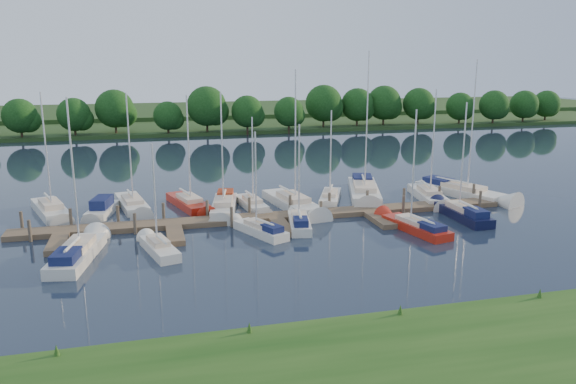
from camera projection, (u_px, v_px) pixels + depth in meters
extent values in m
plane|color=#1A2335|center=(300.00, 251.00, 37.87)|extent=(260.00, 260.00, 0.00)
cube|color=#1A4313|center=(406.00, 372.00, 22.73)|extent=(90.00, 10.00, 0.50)
cube|color=brown|center=(273.00, 217.00, 45.36)|extent=(40.00, 2.00, 0.40)
cube|color=brown|center=(57.00, 244.00, 38.66)|extent=(1.20, 4.00, 0.40)
cube|color=brown|center=(175.00, 235.00, 40.60)|extent=(1.20, 4.00, 0.40)
cube|color=brown|center=(282.00, 227.00, 42.54)|extent=(1.20, 4.00, 0.40)
cube|color=brown|center=(380.00, 220.00, 44.47)|extent=(1.20, 4.00, 0.40)
cube|color=brown|center=(470.00, 213.00, 46.41)|extent=(1.20, 4.00, 0.40)
cylinder|color=#473D33|center=(22.00, 224.00, 41.90)|extent=(0.24, 0.24, 2.00)
cylinder|color=#473D33|center=(71.00, 221.00, 42.73)|extent=(0.24, 0.24, 2.00)
cylinder|color=#473D33|center=(118.00, 218.00, 43.57)|extent=(0.24, 0.24, 2.00)
cylinder|color=#473D33|center=(164.00, 215.00, 44.41)|extent=(0.24, 0.24, 2.00)
cylinder|color=#473D33|center=(207.00, 212.00, 45.24)|extent=(0.24, 0.24, 2.00)
cylinder|color=#473D33|center=(249.00, 209.00, 46.08)|extent=(0.24, 0.24, 2.00)
cylinder|color=#473D33|center=(290.00, 207.00, 46.91)|extent=(0.24, 0.24, 2.00)
cylinder|color=#473D33|center=(329.00, 204.00, 47.75)|extent=(0.24, 0.24, 2.00)
cylinder|color=#473D33|center=(367.00, 202.00, 48.59)|extent=(0.24, 0.24, 2.00)
cylinder|color=#473D33|center=(404.00, 199.00, 49.42)|extent=(0.24, 0.24, 2.00)
cylinder|color=#473D33|center=(439.00, 197.00, 50.26)|extent=(0.24, 0.24, 2.00)
cylinder|color=#473D33|center=(473.00, 195.00, 51.10)|extent=(0.24, 0.24, 2.00)
cylinder|color=#473D33|center=(30.00, 234.00, 39.69)|extent=(0.24, 0.24, 2.00)
cylinder|color=#473D33|center=(135.00, 226.00, 41.43)|extent=(0.24, 0.24, 2.00)
cylinder|color=#473D33|center=(232.00, 220.00, 43.17)|extent=(0.24, 0.24, 2.00)
cylinder|color=#473D33|center=(321.00, 213.00, 44.92)|extent=(0.24, 0.24, 2.00)
cylinder|color=#473D33|center=(403.00, 208.00, 46.66)|extent=(0.24, 0.24, 2.00)
cylinder|color=#473D33|center=(480.00, 202.00, 48.40)|extent=(0.24, 0.24, 2.00)
cube|color=#213C17|center=(196.00, 125.00, 108.49)|extent=(180.00, 30.00, 0.60)
cube|color=#2C4A20|center=(186.00, 111.00, 131.96)|extent=(220.00, 40.00, 1.40)
cylinder|color=#38281C|center=(26.00, 133.00, 90.43)|extent=(0.36, 0.36, 2.05)
sphere|color=#11380F|center=(25.00, 118.00, 89.85)|extent=(4.78, 4.78, 4.78)
sphere|color=#11380F|center=(32.00, 122.00, 90.44)|extent=(3.41, 3.41, 3.41)
cylinder|color=#38281C|center=(75.00, 133.00, 90.55)|extent=(0.36, 0.36, 2.07)
sphere|color=#11380F|center=(73.00, 117.00, 89.97)|extent=(4.82, 4.82, 4.82)
sphere|color=#11380F|center=(81.00, 121.00, 90.57)|extent=(3.44, 3.44, 3.44)
cylinder|color=#38281C|center=(119.00, 130.00, 93.80)|extent=(0.36, 0.36, 2.21)
sphere|color=#11380F|center=(117.00, 114.00, 93.17)|extent=(5.16, 5.16, 5.16)
sphere|color=#11380F|center=(125.00, 118.00, 93.80)|extent=(3.68, 3.68, 3.68)
cylinder|color=#38281C|center=(160.00, 129.00, 93.75)|extent=(0.36, 0.36, 2.57)
sphere|color=#11380F|center=(159.00, 110.00, 93.02)|extent=(6.00, 6.00, 6.00)
sphere|color=#11380F|center=(167.00, 115.00, 93.72)|extent=(4.28, 4.28, 4.28)
cylinder|color=#38281C|center=(203.00, 128.00, 95.49)|extent=(0.36, 0.36, 2.31)
sphere|color=#11380F|center=(203.00, 112.00, 94.84)|extent=(5.39, 5.39, 5.39)
sphere|color=#11380F|center=(210.00, 116.00, 95.48)|extent=(3.85, 3.85, 3.85)
cylinder|color=#38281C|center=(246.00, 124.00, 99.01)|extent=(0.36, 0.36, 2.87)
sphere|color=#11380F|center=(246.00, 104.00, 98.20)|extent=(6.69, 6.69, 6.69)
sphere|color=#11380F|center=(254.00, 110.00, 98.96)|extent=(4.78, 4.78, 4.78)
cylinder|color=#38281C|center=(281.00, 126.00, 97.58)|extent=(0.36, 0.36, 2.68)
sphere|color=#11380F|center=(281.00, 107.00, 96.82)|extent=(6.25, 6.25, 6.25)
sphere|color=#11380F|center=(288.00, 112.00, 97.54)|extent=(4.47, 4.47, 4.47)
cylinder|color=#38281C|center=(314.00, 123.00, 102.79)|extent=(0.36, 0.36, 2.58)
sphere|color=#11380F|center=(314.00, 105.00, 102.06)|extent=(6.02, 6.02, 6.02)
sphere|color=#11380F|center=(320.00, 110.00, 102.76)|extent=(4.30, 4.30, 4.30)
cylinder|color=#38281C|center=(351.00, 123.00, 102.02)|extent=(0.36, 0.36, 2.70)
sphere|color=#11380F|center=(351.00, 105.00, 101.26)|extent=(6.31, 6.31, 6.31)
sphere|color=#11380F|center=(358.00, 109.00, 101.98)|extent=(4.51, 4.51, 4.51)
cylinder|color=#38281C|center=(388.00, 122.00, 103.23)|extent=(0.36, 0.36, 2.81)
sphere|color=#11380F|center=(389.00, 103.00, 102.44)|extent=(6.55, 6.55, 6.55)
sphere|color=#11380F|center=(395.00, 108.00, 103.18)|extent=(4.68, 4.68, 4.68)
cylinder|color=#38281C|center=(424.00, 119.00, 108.01)|extent=(0.36, 0.36, 2.68)
sphere|color=#11380F|center=(425.00, 102.00, 107.25)|extent=(6.26, 6.26, 6.26)
sphere|color=#11380F|center=(430.00, 107.00, 107.97)|extent=(4.47, 4.47, 4.47)
cylinder|color=#38281C|center=(460.00, 121.00, 108.82)|extent=(0.36, 0.36, 2.08)
sphere|color=#11380F|center=(461.00, 107.00, 108.24)|extent=(4.85, 4.85, 4.85)
sphere|color=#11380F|center=(465.00, 111.00, 108.84)|extent=(3.47, 3.47, 3.47)
cylinder|color=#38281C|center=(491.00, 119.00, 111.14)|extent=(0.36, 0.36, 2.04)
sphere|color=#11380F|center=(492.00, 107.00, 110.57)|extent=(4.76, 4.76, 4.76)
sphere|color=#11380F|center=(495.00, 110.00, 111.16)|extent=(3.40, 3.40, 3.40)
cylinder|color=#38281C|center=(523.00, 118.00, 112.00)|extent=(0.36, 0.36, 2.42)
sphere|color=#11380F|center=(524.00, 103.00, 111.32)|extent=(5.64, 5.64, 5.64)
sphere|color=#11380F|center=(528.00, 107.00, 111.99)|extent=(4.03, 4.03, 4.03)
cylinder|color=#38281C|center=(554.00, 118.00, 112.22)|extent=(0.36, 0.36, 2.23)
sphere|color=#11380F|center=(555.00, 105.00, 111.59)|extent=(5.20, 5.20, 5.20)
sphere|color=#11380F|center=(559.00, 108.00, 112.22)|extent=(3.71, 3.71, 3.71)
cube|color=silver|center=(51.00, 212.00, 46.88)|extent=(4.08, 7.21, 1.20)
cone|color=silver|center=(60.00, 222.00, 44.05)|extent=(1.70, 2.62, 0.97)
cube|color=beige|center=(51.00, 204.00, 46.42)|extent=(2.39, 3.43, 0.55)
cylinder|color=silver|center=(46.00, 151.00, 45.09)|extent=(0.12, 0.12, 9.38)
cylinder|color=silver|center=(48.00, 197.00, 47.17)|extent=(1.10, 2.99, 0.10)
cylinder|color=silver|center=(48.00, 197.00, 47.17)|extent=(1.08, 2.70, 0.20)
cube|color=silver|center=(103.00, 213.00, 46.75)|extent=(2.65, 5.11, 1.05)
cone|color=silver|center=(94.00, 221.00, 44.38)|extent=(1.11, 1.60, 0.80)
cube|color=#141C49|center=(102.00, 203.00, 46.56)|extent=(1.85, 2.90, 0.94)
cube|color=silver|center=(132.00, 205.00, 49.20)|extent=(3.18, 7.16, 0.95)
cone|color=silver|center=(139.00, 215.00, 46.15)|extent=(1.40, 2.56, 0.97)
cube|color=beige|center=(132.00, 200.00, 48.76)|extent=(2.00, 3.33, 0.43)
cylinder|color=silver|center=(130.00, 148.00, 47.41)|extent=(0.12, 0.12, 9.35)
cylinder|color=silver|center=(130.00, 193.00, 49.60)|extent=(0.67, 3.08, 0.10)
cylinder|color=silver|center=(130.00, 193.00, 49.60)|extent=(0.70, 2.76, 0.20)
cube|color=#AE1E10|center=(188.00, 205.00, 49.29)|extent=(3.59, 6.97, 1.06)
cone|color=#AE1E10|center=(202.00, 214.00, 46.46)|extent=(1.53, 2.51, 0.94)
cube|color=beige|center=(189.00, 198.00, 48.86)|extent=(2.16, 3.28, 0.48)
cylinder|color=silver|center=(189.00, 149.00, 47.56)|extent=(0.12, 0.12, 9.06)
cylinder|color=silver|center=(185.00, 192.00, 49.62)|extent=(0.90, 2.94, 0.10)
cylinder|color=silver|center=(185.00, 192.00, 49.62)|extent=(0.91, 2.64, 0.20)
cube|color=silver|center=(224.00, 209.00, 47.98)|extent=(3.27, 7.13, 1.17)
cone|color=silver|center=(222.00, 220.00, 44.63)|extent=(1.43, 2.56, 0.96)
cube|color=beige|center=(224.00, 201.00, 47.47)|extent=(2.04, 3.33, 0.53)
cube|color=maroon|center=(225.00, 194.00, 49.65)|extent=(1.74, 2.30, 0.59)
cylinder|color=silver|center=(222.00, 150.00, 46.10)|extent=(0.12, 0.12, 9.30)
cylinder|color=silver|center=(224.00, 194.00, 48.37)|extent=(0.72, 3.06, 0.10)
cylinder|color=silver|center=(224.00, 194.00, 48.37)|extent=(0.75, 2.74, 0.20)
cube|color=silver|center=(251.00, 206.00, 49.07)|extent=(2.13, 5.56, 0.96)
cone|color=silver|center=(261.00, 213.00, 46.61)|extent=(0.97, 1.97, 0.76)
cube|color=beige|center=(252.00, 200.00, 48.69)|extent=(1.41, 2.56, 0.44)
cylinder|color=silver|center=(253.00, 160.00, 47.63)|extent=(0.12, 0.12, 7.32)
cylinder|color=silver|center=(249.00, 194.00, 49.35)|extent=(0.38, 2.44, 0.10)
cylinder|color=silver|center=(249.00, 194.00, 49.35)|extent=(0.45, 2.18, 0.20)
cube|color=silver|center=(291.00, 205.00, 49.28)|extent=(3.67, 8.48, 1.19)
cone|color=silver|center=(312.00, 217.00, 45.64)|extent=(1.62, 3.03, 1.15)
cube|color=beige|center=(293.00, 197.00, 48.74)|extent=(2.33, 3.93, 0.54)
cylinder|color=silver|center=(295.00, 137.00, 47.13)|extent=(0.12, 0.12, 11.08)
cylinder|color=silver|center=(287.00, 190.00, 49.73)|extent=(0.73, 3.65, 0.10)
cylinder|color=silver|center=(287.00, 190.00, 49.73)|extent=(0.76, 3.27, 0.20)
cube|color=silver|center=(330.00, 199.00, 51.42)|extent=(3.72, 5.86, 0.95)
cone|color=silver|center=(328.00, 207.00, 48.68)|extent=(1.52, 2.15, 0.80)
cube|color=beige|center=(330.00, 193.00, 51.01)|extent=(2.11, 2.83, 0.43)
cylinder|color=silver|center=(331.00, 154.00, 49.88)|extent=(0.12, 0.12, 7.69)
cylinder|color=silver|center=(331.00, 188.00, 51.75)|extent=(1.11, 2.39, 0.10)
cylinder|color=silver|center=(331.00, 188.00, 51.75)|extent=(1.09, 2.17, 0.20)
cube|color=silver|center=(364.00, 193.00, 53.66)|extent=(5.36, 9.68, 1.19)
cone|color=silver|center=(367.00, 205.00, 49.13)|extent=(2.25, 3.51, 1.31)
cube|color=beige|center=(364.00, 186.00, 53.03)|extent=(3.16, 4.60, 0.54)
cube|color=#141C49|center=(362.00, 178.00, 56.00)|extent=(2.60, 3.23, 0.59)
cylinder|color=silver|center=(367.00, 122.00, 51.16)|extent=(0.12, 0.12, 12.59)
cylinder|color=silver|center=(364.00, 179.00, 54.29)|extent=(1.39, 4.02, 0.10)
cylinder|color=silver|center=(364.00, 179.00, 54.29)|extent=(1.34, 3.61, 0.20)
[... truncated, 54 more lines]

